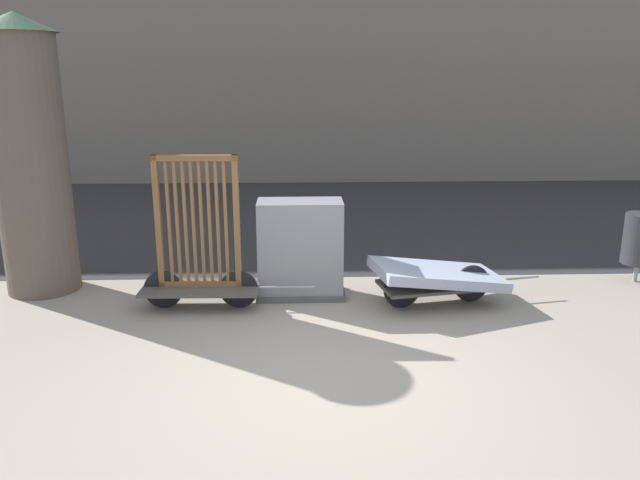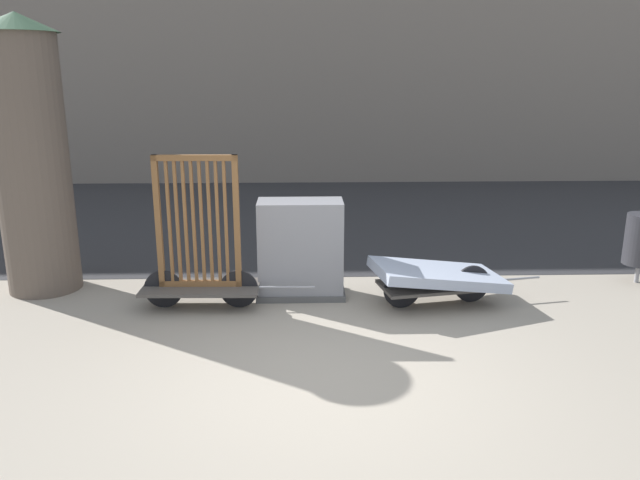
{
  "view_description": "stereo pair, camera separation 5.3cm",
  "coord_description": "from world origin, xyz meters",
  "px_view_note": "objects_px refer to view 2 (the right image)",
  "views": [
    {
      "loc": [
        -0.28,
        -5.35,
        2.88
      ],
      "look_at": [
        0.0,
        2.06,
        0.86
      ],
      "focal_mm": 35.0,
      "sensor_mm": 36.0,
      "label": 1
    },
    {
      "loc": [
        -0.23,
        -5.35,
        2.88
      ],
      "look_at": [
        0.0,
        2.06,
        0.86
      ],
      "focal_mm": 35.0,
      "sensor_mm": 36.0,
      "label": 2
    }
  ],
  "objects_px": {
    "bike_cart_with_mattress": "(438,277)",
    "advertising_column": "(31,155)",
    "bike_cart_with_bedframe": "(200,258)",
    "utility_cabinet": "(301,252)"
  },
  "relations": [
    {
      "from": "bike_cart_with_bedframe",
      "to": "advertising_column",
      "type": "xyz_separation_m",
      "value": [
        -2.24,
        0.78,
        1.17
      ]
    },
    {
      "from": "utility_cabinet",
      "to": "bike_cart_with_mattress",
      "type": "bearing_deg",
      "value": -12.68
    },
    {
      "from": "bike_cart_with_bedframe",
      "to": "bike_cart_with_mattress",
      "type": "distance_m",
      "value": 2.99
    },
    {
      "from": "bike_cart_with_mattress",
      "to": "advertising_column",
      "type": "distance_m",
      "value": 5.47
    },
    {
      "from": "bike_cart_with_mattress",
      "to": "utility_cabinet",
      "type": "xyz_separation_m",
      "value": [
        -1.74,
        0.39,
        0.23
      ]
    },
    {
      "from": "utility_cabinet",
      "to": "advertising_column",
      "type": "relative_size",
      "value": 0.36
    },
    {
      "from": "bike_cart_with_bedframe",
      "to": "utility_cabinet",
      "type": "height_order",
      "value": "bike_cart_with_bedframe"
    },
    {
      "from": "bike_cart_with_bedframe",
      "to": "bike_cart_with_mattress",
      "type": "height_order",
      "value": "bike_cart_with_bedframe"
    },
    {
      "from": "bike_cart_with_bedframe",
      "to": "utility_cabinet",
      "type": "distance_m",
      "value": 1.3
    },
    {
      "from": "advertising_column",
      "to": "utility_cabinet",
      "type": "bearing_deg",
      "value": -6.3
    }
  ]
}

